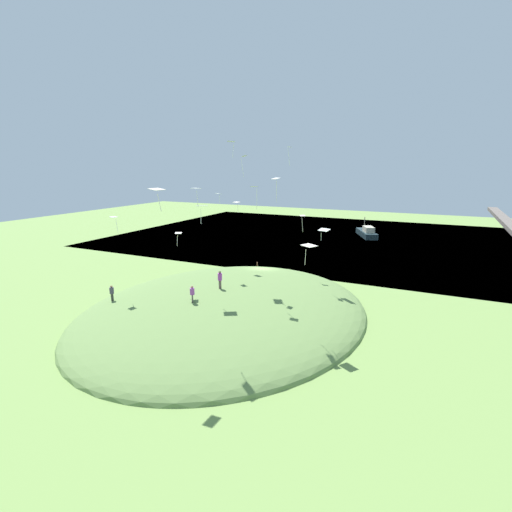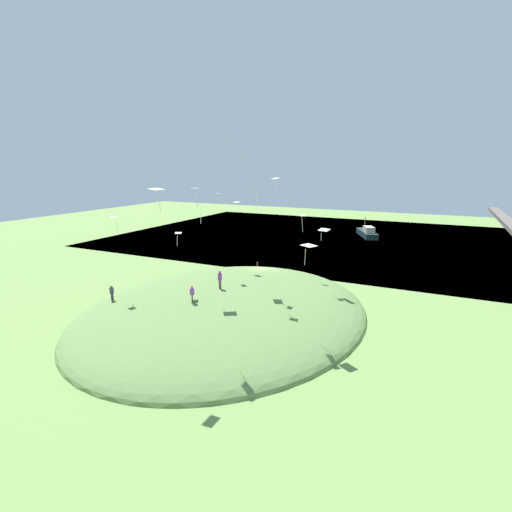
{
  "view_description": "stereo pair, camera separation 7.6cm",
  "coord_description": "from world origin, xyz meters",
  "px_view_note": "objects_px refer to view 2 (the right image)",
  "views": [
    {
      "loc": [
        42.47,
        19.41,
        14.01
      ],
      "look_at": [
        5.32,
        1.65,
        4.26
      ],
      "focal_mm": 27.08,
      "sensor_mm": 36.0,
      "label": 1
    },
    {
      "loc": [
        42.43,
        19.48,
        14.01
      ],
      "look_at": [
        5.32,
        1.65,
        4.26
      ],
      "focal_mm": 27.08,
      "sensor_mm": 36.0,
      "label": 2
    }
  ],
  "objects_px": {
    "kite_10": "(202,206)",
    "person_near_shore": "(192,292)",
    "kite_1": "(237,203)",
    "kite_2": "(114,218)",
    "kite_11": "(289,149)",
    "boat_on_lake": "(367,233)",
    "person_watching_kites": "(220,277)",
    "person_on_hilltop": "(112,291)",
    "kite_9": "(302,218)",
    "kite_4": "(231,142)",
    "kite_13": "(157,190)",
    "kite_7": "(218,194)",
    "kite_8": "(196,190)",
    "kite_5": "(324,230)",
    "kite_14": "(244,159)",
    "kite_3": "(254,189)",
    "kite_12": "(309,246)",
    "kite_6": "(178,234)",
    "mooring_post": "(257,267)",
    "kite_0": "(276,181)"
  },
  "relations": [
    {
      "from": "kite_11",
      "to": "kite_0",
      "type": "bearing_deg",
      "value": 15.75
    },
    {
      "from": "person_near_shore",
      "to": "kite_2",
      "type": "height_order",
      "value": "kite_2"
    },
    {
      "from": "kite_4",
      "to": "kite_11",
      "type": "relative_size",
      "value": 0.79
    },
    {
      "from": "kite_2",
      "to": "kite_3",
      "type": "relative_size",
      "value": 0.76
    },
    {
      "from": "person_on_hilltop",
      "to": "kite_13",
      "type": "bearing_deg",
      "value": -89.69
    },
    {
      "from": "kite_9",
      "to": "kite_0",
      "type": "bearing_deg",
      "value": 8.66
    },
    {
      "from": "kite_9",
      "to": "kite_14",
      "type": "relative_size",
      "value": 0.89
    },
    {
      "from": "kite_1",
      "to": "kite_2",
      "type": "height_order",
      "value": "kite_1"
    },
    {
      "from": "kite_2",
      "to": "kite_11",
      "type": "bearing_deg",
      "value": 138.33
    },
    {
      "from": "person_near_shore",
      "to": "kite_11",
      "type": "bearing_deg",
      "value": -49.59
    },
    {
      "from": "kite_7",
      "to": "kite_12",
      "type": "xyz_separation_m",
      "value": [
        8.41,
        13.01,
        -2.96
      ]
    },
    {
      "from": "person_watching_kites",
      "to": "kite_5",
      "type": "bearing_deg",
      "value": 160.15
    },
    {
      "from": "person_watching_kites",
      "to": "kite_8",
      "type": "height_order",
      "value": "kite_8"
    },
    {
      "from": "kite_4",
      "to": "kite_3",
      "type": "bearing_deg",
      "value": 48.73
    },
    {
      "from": "kite_14",
      "to": "kite_5",
      "type": "bearing_deg",
      "value": 118.67
    },
    {
      "from": "kite_7",
      "to": "kite_8",
      "type": "height_order",
      "value": "kite_8"
    },
    {
      "from": "kite_6",
      "to": "kite_9",
      "type": "height_order",
      "value": "kite_9"
    },
    {
      "from": "person_on_hilltop",
      "to": "kite_5",
      "type": "bearing_deg",
      "value": -25.55
    },
    {
      "from": "person_near_shore",
      "to": "kite_11",
      "type": "relative_size",
      "value": 0.76
    },
    {
      "from": "person_on_hilltop",
      "to": "kite_1",
      "type": "distance_m",
      "value": 17.28
    },
    {
      "from": "person_near_shore",
      "to": "kite_12",
      "type": "height_order",
      "value": "kite_12"
    },
    {
      "from": "kite_4",
      "to": "kite_11",
      "type": "xyz_separation_m",
      "value": [
        -4.93,
        4.42,
        -0.6
      ]
    },
    {
      "from": "kite_2",
      "to": "kite_14",
      "type": "distance_m",
      "value": 13.58
    },
    {
      "from": "boat_on_lake",
      "to": "kite_4",
      "type": "bearing_deg",
      "value": -33.0
    },
    {
      "from": "kite_1",
      "to": "kite_7",
      "type": "relative_size",
      "value": 1.24
    },
    {
      "from": "kite_5",
      "to": "kite_11",
      "type": "bearing_deg",
      "value": -113.77
    },
    {
      "from": "person_near_shore",
      "to": "kite_7",
      "type": "relative_size",
      "value": 1.48
    },
    {
      "from": "person_watching_kites",
      "to": "kite_5",
      "type": "height_order",
      "value": "kite_5"
    },
    {
      "from": "person_watching_kites",
      "to": "kite_8",
      "type": "distance_m",
      "value": 12.9
    },
    {
      "from": "kite_10",
      "to": "kite_11",
      "type": "xyz_separation_m",
      "value": [
        -11.38,
        3.92,
        5.26
      ]
    },
    {
      "from": "kite_10",
      "to": "person_near_shore",
      "type": "bearing_deg",
      "value": 0.47
    },
    {
      "from": "kite_3",
      "to": "kite_12",
      "type": "xyz_separation_m",
      "value": [
        3.72,
        6.41,
        -3.93
      ]
    },
    {
      "from": "person_watching_kites",
      "to": "kite_7",
      "type": "bearing_deg",
      "value": -118.81
    },
    {
      "from": "person_watching_kites",
      "to": "kite_4",
      "type": "xyz_separation_m",
      "value": [
        -4.11,
        -0.8,
        13.06
      ]
    },
    {
      "from": "person_near_shore",
      "to": "kite_8",
      "type": "relative_size",
      "value": 1.14
    },
    {
      "from": "kite_8",
      "to": "mooring_post",
      "type": "distance_m",
      "value": 26.01
    },
    {
      "from": "boat_on_lake",
      "to": "person_watching_kites",
      "type": "height_order",
      "value": "person_watching_kites"
    },
    {
      "from": "kite_1",
      "to": "kite_5",
      "type": "distance_m",
      "value": 11.52
    },
    {
      "from": "kite_0",
      "to": "kite_3",
      "type": "distance_m",
      "value": 4.03
    },
    {
      "from": "kite_7",
      "to": "kite_12",
      "type": "relative_size",
      "value": 0.66
    },
    {
      "from": "person_watching_kites",
      "to": "kite_9",
      "type": "relative_size",
      "value": 0.95
    },
    {
      "from": "kite_7",
      "to": "mooring_post",
      "type": "distance_m",
      "value": 13.79
    },
    {
      "from": "kite_10",
      "to": "kite_13",
      "type": "height_order",
      "value": "kite_13"
    },
    {
      "from": "kite_12",
      "to": "kite_7",
      "type": "bearing_deg",
      "value": -122.89
    },
    {
      "from": "person_near_shore",
      "to": "kite_13",
      "type": "height_order",
      "value": "kite_13"
    },
    {
      "from": "kite_13",
      "to": "kite_14",
      "type": "distance_m",
      "value": 14.65
    },
    {
      "from": "person_watching_kites",
      "to": "kite_7",
      "type": "relative_size",
      "value": 1.73
    },
    {
      "from": "kite_5",
      "to": "kite_7",
      "type": "xyz_separation_m",
      "value": [
        2.13,
        -11.23,
        3.44
      ]
    },
    {
      "from": "kite_1",
      "to": "kite_14",
      "type": "relative_size",
      "value": 0.61
    },
    {
      "from": "person_on_hilltop",
      "to": "kite_7",
      "type": "height_order",
      "value": "kite_7"
    }
  ]
}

